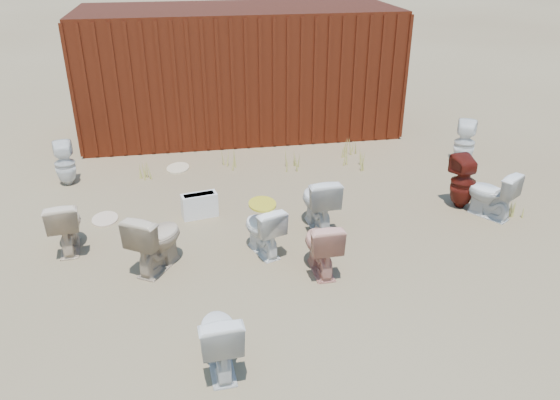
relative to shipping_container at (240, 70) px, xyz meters
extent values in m
plane|color=brown|center=(0.00, -5.20, -1.20)|extent=(100.00, 100.00, 0.00)
cube|color=#45190B|center=(0.00, 0.00, 0.00)|extent=(6.00, 2.40, 2.40)
imported|color=silver|center=(-0.97, -6.90, -0.85)|extent=(0.44, 0.71, 0.70)
imported|color=tan|center=(0.34, -5.47, -0.85)|extent=(0.40, 0.69, 0.70)
imported|color=silver|center=(0.56, -4.41, -0.81)|extent=(0.48, 0.78, 0.77)
imported|color=#58160F|center=(2.78, -4.17, -0.81)|extent=(0.39, 0.39, 0.79)
imported|color=silver|center=(3.03, -4.52, -0.85)|extent=(0.71, 0.79, 0.70)
imported|color=white|center=(-3.07, -2.31, -0.85)|extent=(0.37, 0.38, 0.71)
imported|color=beige|center=(-2.71, -4.42, -0.84)|extent=(0.47, 0.74, 0.71)
imported|color=#BFA98B|center=(-1.57, -5.06, -0.81)|extent=(0.77, 0.87, 0.77)
imported|color=white|center=(-0.28, -4.94, -0.87)|extent=(0.57, 0.74, 0.67)
imported|color=white|center=(3.60, -2.61, -0.81)|extent=(0.48, 0.49, 0.78)
ellipsoid|color=gold|center=(-0.28, -4.94, -0.52)|extent=(0.34, 0.42, 0.02)
cube|color=white|center=(-1.02, -3.82, -1.02)|extent=(0.53, 0.29, 0.35)
ellipsoid|color=beige|center=(-1.32, -1.97, -1.19)|extent=(0.48, 0.57, 0.02)
ellipsoid|color=beige|center=(-2.35, -3.69, -1.19)|extent=(0.37, 0.48, 0.02)
cone|color=#A19940|center=(-1.95, -2.22, -1.07)|extent=(0.36, 0.36, 0.27)
cone|color=#A19940|center=(0.66, -2.30, -1.04)|extent=(0.32, 0.32, 0.31)
cone|color=#A19940|center=(1.71, -2.48, -1.05)|extent=(0.36, 0.36, 0.29)
cone|color=#A19940|center=(-0.41, -2.06, -1.05)|extent=(0.30, 0.30, 0.30)
cone|color=#A19940|center=(1.77, -1.84, -1.05)|extent=(0.34, 0.34, 0.30)
cone|color=#A19940|center=(3.37, -4.56, -1.09)|extent=(0.28, 0.28, 0.23)
camera|label=1|loc=(-1.11, -10.82, 2.44)|focal=35.00mm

